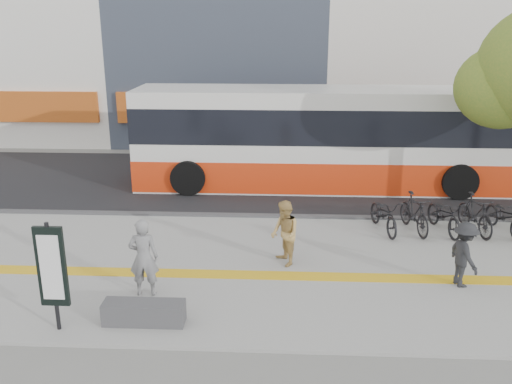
{
  "coord_description": "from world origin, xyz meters",
  "views": [
    {
      "loc": [
        0.07,
        -10.5,
        5.77
      ],
      "look_at": [
        -0.56,
        2.0,
        1.81
      ],
      "focal_mm": 38.01,
      "sensor_mm": 36.0,
      "label": 1
    }
  ],
  "objects_px": {
    "bench": "(144,313)",
    "signboard": "(52,268)",
    "pedestrian_dark": "(464,254)",
    "pedestrian_tan": "(285,233)",
    "bus": "(321,141)",
    "seated_woman": "(144,257)"
  },
  "relations": [
    {
      "from": "bench",
      "to": "signboard",
      "type": "distance_m",
      "value": 1.94
    },
    {
      "from": "pedestrian_dark",
      "to": "signboard",
      "type": "bearing_deg",
      "value": 91.95
    },
    {
      "from": "signboard",
      "to": "pedestrian_tan",
      "type": "xyz_separation_m",
      "value": [
        4.35,
        3.16,
        -0.48
      ]
    },
    {
      "from": "bench",
      "to": "signboard",
      "type": "height_order",
      "value": "signboard"
    },
    {
      "from": "bus",
      "to": "pedestrian_tan",
      "type": "xyz_separation_m",
      "value": [
        -1.27,
        -6.84,
        -0.81
      ]
    },
    {
      "from": "bus",
      "to": "bench",
      "type": "bearing_deg",
      "value": -112.55
    },
    {
      "from": "signboard",
      "to": "seated_woman",
      "type": "relative_size",
      "value": 1.26
    },
    {
      "from": "pedestrian_dark",
      "to": "bench",
      "type": "bearing_deg",
      "value": 92.94
    },
    {
      "from": "pedestrian_tan",
      "to": "pedestrian_dark",
      "type": "relative_size",
      "value": 1.07
    },
    {
      "from": "bench",
      "to": "pedestrian_tan",
      "type": "distance_m",
      "value": 4.01
    },
    {
      "from": "seated_woman",
      "to": "signboard",
      "type": "bearing_deg",
      "value": 43.62
    },
    {
      "from": "bus",
      "to": "pedestrian_dark",
      "type": "height_order",
      "value": "bus"
    },
    {
      "from": "bench",
      "to": "bus",
      "type": "xyz_separation_m",
      "value": [
        4.03,
        9.7,
        1.39
      ]
    },
    {
      "from": "bus",
      "to": "seated_woman",
      "type": "relative_size",
      "value": 7.5
    },
    {
      "from": "signboard",
      "to": "pedestrian_tan",
      "type": "relative_size",
      "value": 1.37
    },
    {
      "from": "bench",
      "to": "seated_woman",
      "type": "xyz_separation_m",
      "value": [
        -0.26,
        1.17,
        0.65
      ]
    },
    {
      "from": "signboard",
      "to": "seated_woman",
      "type": "distance_m",
      "value": 2.03
    },
    {
      "from": "pedestrian_tan",
      "to": "bus",
      "type": "bearing_deg",
      "value": 147.07
    },
    {
      "from": "signboard",
      "to": "bench",
      "type": "bearing_deg",
      "value": 10.81
    },
    {
      "from": "bench",
      "to": "seated_woman",
      "type": "height_order",
      "value": "seated_woman"
    },
    {
      "from": "bus",
      "to": "pedestrian_dark",
      "type": "bearing_deg",
      "value": -70.79
    },
    {
      "from": "bus",
      "to": "seated_woman",
      "type": "distance_m",
      "value": 9.58
    }
  ]
}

